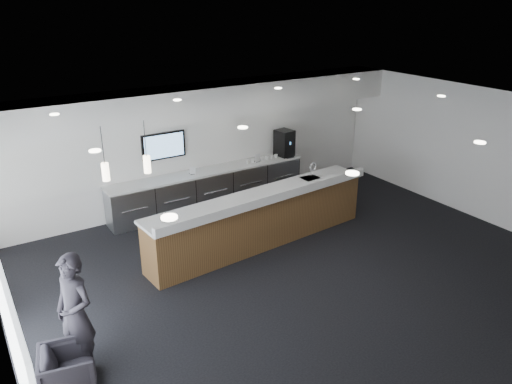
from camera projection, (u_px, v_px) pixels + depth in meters
ground at (298, 271)px, 9.49m from camera, size 10.00×10.00×0.00m
ceiling at (304, 116)px, 8.37m from camera, size 10.00×8.00×0.02m
back_wall at (201, 144)px, 12.07m from camera, size 10.00×0.02×3.00m
right_wall at (476, 153)px, 11.41m from camera, size 0.02×8.00×3.00m
soffit_bulkhead at (208, 100)px, 11.29m from camera, size 10.00×0.90×0.70m
alcove_panel at (202, 141)px, 12.01m from camera, size 9.80×0.06×1.40m
back_credenza at (210, 188)px, 12.17m from camera, size 5.06×0.66×0.95m
wall_tv at (164, 146)px, 11.44m from camera, size 1.05×0.08×0.62m
pendant_left at (155, 170)px, 8.09m from camera, size 0.12×0.12×0.30m
pendant_right at (112, 178)px, 7.75m from camera, size 0.12×0.12×0.30m
ceiling_can_lights at (304, 118)px, 8.38m from camera, size 7.00×5.00×0.02m
service_counter at (261, 219)px, 10.32m from camera, size 5.21×1.28×1.49m
coffee_machine at (284, 143)px, 12.94m from camera, size 0.45×0.54×0.68m
info_sign_left at (193, 171)px, 11.67m from camera, size 0.14×0.05×0.19m
info_sign_right at (258, 158)px, 12.51m from camera, size 0.16×0.05×0.21m
armchair at (68, 370)px, 6.56m from camera, size 0.81×0.80×0.63m
lounge_guest at (75, 313)px, 6.78m from camera, size 0.67×0.77×1.76m
cup_0 at (276, 156)px, 12.86m from camera, size 0.10×0.10×0.09m
cup_1 at (271, 157)px, 12.79m from camera, size 0.14×0.14×0.09m
cup_2 at (267, 158)px, 12.72m from camera, size 0.12×0.12×0.09m
cup_3 at (262, 159)px, 12.65m from camera, size 0.13×0.13×0.09m
cup_4 at (258, 160)px, 12.58m from camera, size 0.13×0.13×0.09m
cup_5 at (253, 161)px, 12.51m from camera, size 0.11×0.11×0.09m
cup_6 at (248, 162)px, 12.44m from camera, size 0.14×0.14×0.09m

